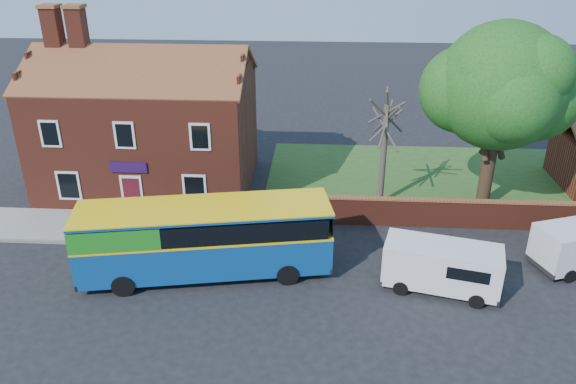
{
  "coord_description": "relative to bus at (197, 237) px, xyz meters",
  "views": [
    {
      "loc": [
        3.27,
        -19.71,
        14.48
      ],
      "look_at": [
        1.74,
        5.0,
        2.74
      ],
      "focal_mm": 35.0,
      "sensor_mm": 36.0,
      "label": 1
    }
  ],
  "objects": [
    {
      "name": "boundary_wall",
      "position": [
        15.15,
        5.24,
        -1.12
      ],
      "size": [
        22.0,
        0.38,
        1.6
      ],
      "color": "maroon",
      "rests_on": "ground"
    },
    {
      "name": "kerb",
      "position": [
        -4.85,
        2.24,
        -1.86
      ],
      "size": [
        18.0,
        0.15,
        0.14
      ],
      "primitive_type": "cube",
      "color": "slate",
      "rests_on": "ground"
    },
    {
      "name": "ground",
      "position": [
        2.15,
        -1.76,
        -1.93
      ],
      "size": [
        120.0,
        120.0,
        0.0
      ],
      "primitive_type": "plane",
      "color": "black",
      "rests_on": "ground"
    },
    {
      "name": "van_near",
      "position": [
        10.8,
        -0.54,
        -0.72
      ],
      "size": [
        5.25,
        3.09,
        2.16
      ],
      "rotation": [
        0.0,
        0.0,
        -0.24
      ],
      "color": "white",
      "rests_on": "ground"
    },
    {
      "name": "large_tree",
      "position": [
        14.78,
        8.0,
        4.85
      ],
      "size": [
        8.48,
        6.71,
        10.35
      ],
      "color": "black",
      "rests_on": "ground"
    },
    {
      "name": "grass_strip",
      "position": [
        15.15,
        11.24,
        -1.91
      ],
      "size": [
        26.0,
        12.0,
        0.04
      ],
      "primitive_type": "cube",
      "color": "#426B28",
      "rests_on": "ground"
    },
    {
      "name": "pavement",
      "position": [
        -4.85,
        3.99,
        -1.87
      ],
      "size": [
        18.0,
        3.5,
        0.12
      ],
      "primitive_type": "cube",
      "color": "gray",
      "rests_on": "ground"
    },
    {
      "name": "bare_tree",
      "position": [
        8.91,
        7.8,
        1.37
      ],
      "size": [
        2.41,
        2.87,
        6.42
      ],
      "color": "#4C4238",
      "rests_on": "ground"
    },
    {
      "name": "bus",
      "position": [
        0.0,
        0.0,
        0.0
      ],
      "size": [
        11.51,
        4.8,
        3.4
      ],
      "rotation": [
        0.0,
        0.0,
        0.18
      ],
      "color": "#0D4590",
      "rests_on": "ground"
    },
    {
      "name": "shop_building",
      "position": [
        -4.88,
        9.73,
        1.49
      ],
      "size": [
        12.3,
        8.13,
        10.5
      ],
      "color": "maroon",
      "rests_on": "ground"
    }
  ]
}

